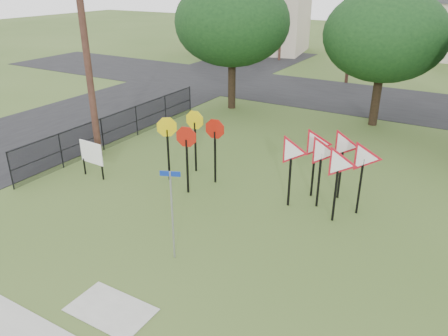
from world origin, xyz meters
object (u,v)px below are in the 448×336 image
at_px(street_name_sign, 172,209).
at_px(info_board, 91,154).
at_px(stop_sign_cluster, 191,135).
at_px(yield_sign_cluster, 328,155).

xyz_separation_m(street_name_sign, info_board, (-5.90, 2.72, -0.57)).
relative_size(stop_sign_cluster, yield_sign_cluster, 0.77).
distance_m(street_name_sign, yield_sign_cluster, 5.64).
height_order(street_name_sign, stop_sign_cluster, street_name_sign).
xyz_separation_m(stop_sign_cluster, yield_sign_cluster, (4.99, 0.62, 0.01)).
xyz_separation_m(stop_sign_cluster, info_board, (-3.53, -1.64, -0.90)).
relative_size(stop_sign_cluster, info_board, 1.74).
height_order(street_name_sign, yield_sign_cluster, street_name_sign).
xyz_separation_m(street_name_sign, stop_sign_cluster, (-2.36, 4.36, 0.33)).
bearing_deg(street_name_sign, stop_sign_cluster, 118.45).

